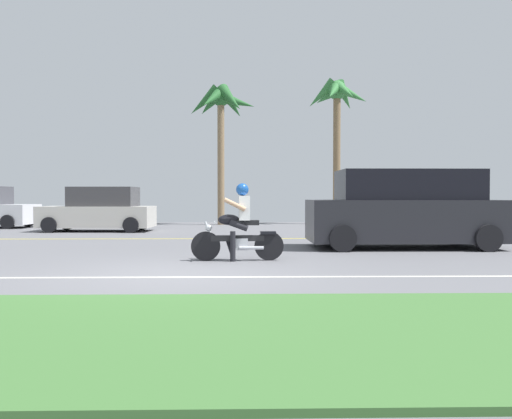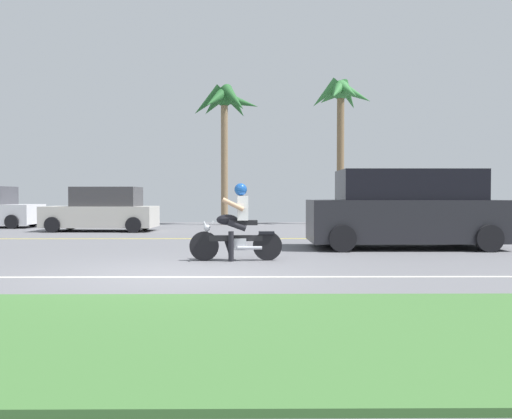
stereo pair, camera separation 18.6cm
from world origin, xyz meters
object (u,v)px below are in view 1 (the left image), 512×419
(suv_nearby, at_px, (405,210))
(parked_car_1, at_px, (99,211))
(motorcyclist, at_px, (238,228))
(palm_tree_0, at_px, (221,108))
(palm_tree_1, at_px, (337,104))

(suv_nearby, relative_size, parked_car_1, 1.21)
(motorcyclist, height_order, suv_nearby, suv_nearby)
(motorcyclist, relative_size, palm_tree_0, 0.30)
(suv_nearby, bearing_deg, palm_tree_0, 114.44)
(palm_tree_0, xyz_separation_m, palm_tree_1, (5.31, 0.33, 0.28))
(palm_tree_0, height_order, palm_tree_1, palm_tree_1)
(suv_nearby, distance_m, parked_car_1, 11.52)
(suv_nearby, distance_m, palm_tree_1, 12.41)
(suv_nearby, bearing_deg, palm_tree_1, 88.87)
(suv_nearby, height_order, palm_tree_1, palm_tree_1)
(palm_tree_1, bearing_deg, motorcyclist, -107.30)
(palm_tree_0, bearing_deg, suv_nearby, -65.56)
(suv_nearby, xyz_separation_m, parked_car_1, (-9.40, 6.65, -0.19))
(motorcyclist, relative_size, suv_nearby, 0.38)
(motorcyclist, distance_m, palm_tree_1, 15.61)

